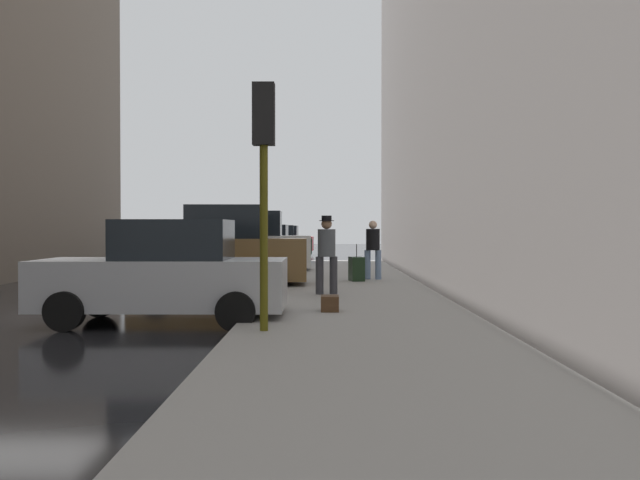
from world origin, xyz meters
name	(u,v)px	position (x,y,z in m)	size (l,w,h in m)	color
ground_plane	(25,320)	(0.00, 0.00, 0.00)	(120.00, 120.00, 0.00)	black
sidewalk	(359,316)	(6.00, 0.00, 0.07)	(4.00, 40.00, 0.15)	gray
parked_silver_sedan	(165,274)	(2.65, -0.52, 0.85)	(4.20, 2.07, 1.79)	#B7BABF
parked_bronze_suv	(222,251)	(2.65, 6.16, 1.03)	(4.66, 2.18, 2.25)	brown
parked_white_van	(248,245)	(2.65, 12.68, 1.03)	(4.63, 2.12, 2.25)	silver
parked_blue_sedan	(262,246)	(2.65, 18.50, 0.85)	(4.25, 2.15, 1.79)	navy
parked_dark_green_sedan	(273,243)	(2.65, 25.08, 0.85)	(4.27, 2.19, 1.79)	#193828
parked_red_hatchback	(280,241)	(2.65, 30.69, 0.85)	(4.26, 2.17, 1.79)	#B2191E
fire_hydrant	(291,270)	(4.45, 6.92, 0.50)	(0.42, 0.22, 0.70)	red
traffic_light	(264,152)	(4.50, -2.37, 2.76)	(0.32, 0.32, 3.60)	#514C0F
pedestrian_in_jeans	(373,247)	(6.80, 8.06, 1.10)	(0.53, 0.49, 1.71)	#728CB2
pedestrian_with_beanie	(327,251)	(5.43, 3.35, 1.14)	(0.52, 0.46, 1.78)	#333338
rolling_suitcase	(357,269)	(6.29, 7.36, 0.49)	(0.46, 0.62, 1.04)	black
duffel_bag	(330,303)	(5.48, 0.06, 0.29)	(0.32, 0.44, 0.28)	#472D19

